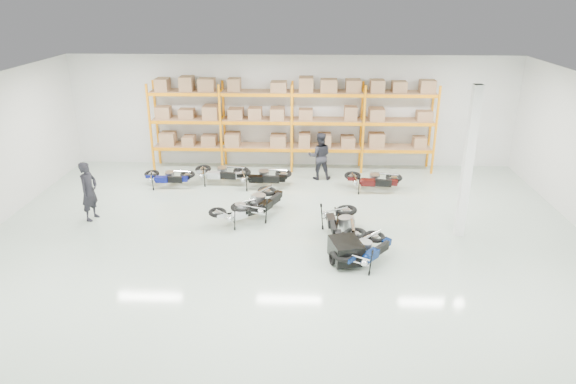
{
  "coord_description": "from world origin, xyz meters",
  "views": [
    {
      "loc": [
        0.58,
        -13.57,
        6.89
      ],
      "look_at": [
        0.04,
        1.01,
        1.1
      ],
      "focal_mm": 32.0,
      "sensor_mm": 36.0,
      "label": 1
    }
  ],
  "objects_px": {
    "moto_silver_left": "(240,207)",
    "person_back": "(320,156)",
    "moto_blue_centre": "(366,245)",
    "moto_back_c": "(262,173)",
    "moto_back_d": "(373,176)",
    "moto_back_a": "(168,174)",
    "moto_touring_right": "(342,219)",
    "trailer": "(346,251)",
    "moto_black_far_left": "(261,198)",
    "moto_back_b": "(220,169)",
    "person_left": "(89,191)"
  },
  "relations": [
    {
      "from": "moto_blue_centre",
      "to": "moto_back_d",
      "type": "height_order",
      "value": "moto_back_d"
    },
    {
      "from": "moto_blue_centre",
      "to": "person_back",
      "type": "height_order",
      "value": "person_back"
    },
    {
      "from": "moto_blue_centre",
      "to": "moto_back_a",
      "type": "xyz_separation_m",
      "value": [
        -6.76,
        5.5,
        -0.03
      ]
    },
    {
      "from": "moto_back_c",
      "to": "person_left",
      "type": "distance_m",
      "value": 6.05
    },
    {
      "from": "moto_touring_right",
      "to": "moto_silver_left",
      "type": "bearing_deg",
      "value": 158.32
    },
    {
      "from": "moto_blue_centre",
      "to": "trailer",
      "type": "relative_size",
      "value": 1.06
    },
    {
      "from": "trailer",
      "to": "moto_back_b",
      "type": "bearing_deg",
      "value": 111.46
    },
    {
      "from": "moto_back_b",
      "to": "moto_blue_centre",
      "type": "bearing_deg",
      "value": -135.08
    },
    {
      "from": "moto_black_far_left",
      "to": "moto_back_b",
      "type": "bearing_deg",
      "value": -31.71
    },
    {
      "from": "trailer",
      "to": "moto_back_c",
      "type": "height_order",
      "value": "moto_back_c"
    },
    {
      "from": "person_left",
      "to": "moto_silver_left",
      "type": "bearing_deg",
      "value": -76.52
    },
    {
      "from": "moto_back_b",
      "to": "moto_black_far_left",
      "type": "bearing_deg",
      "value": -142.53
    },
    {
      "from": "person_left",
      "to": "moto_touring_right",
      "type": "bearing_deg",
      "value": -83.34
    },
    {
      "from": "moto_blue_centre",
      "to": "person_back",
      "type": "relative_size",
      "value": 0.95
    },
    {
      "from": "moto_blue_centre",
      "to": "person_left",
      "type": "xyz_separation_m",
      "value": [
        -8.47,
        2.54,
        0.42
      ]
    },
    {
      "from": "moto_blue_centre",
      "to": "moto_back_a",
      "type": "distance_m",
      "value": 8.72
    },
    {
      "from": "moto_black_far_left",
      "to": "moto_back_a",
      "type": "distance_m",
      "value": 4.39
    },
    {
      "from": "moto_black_far_left",
      "to": "person_back",
      "type": "distance_m",
      "value": 4.01
    },
    {
      "from": "moto_back_c",
      "to": "moto_back_b",
      "type": "bearing_deg",
      "value": 79.88
    },
    {
      "from": "moto_blue_centre",
      "to": "moto_black_far_left",
      "type": "bearing_deg",
      "value": -4.39
    },
    {
      "from": "moto_silver_left",
      "to": "moto_back_b",
      "type": "bearing_deg",
      "value": -18.8
    },
    {
      "from": "moto_blue_centre",
      "to": "moto_back_d",
      "type": "xyz_separation_m",
      "value": [
        0.81,
        5.38,
        0.02
      ]
    },
    {
      "from": "moto_black_far_left",
      "to": "person_back",
      "type": "xyz_separation_m",
      "value": [
        1.98,
        3.48,
        0.33
      ]
    },
    {
      "from": "moto_silver_left",
      "to": "person_back",
      "type": "relative_size",
      "value": 0.91
    },
    {
      "from": "moto_silver_left",
      "to": "moto_back_b",
      "type": "xyz_separation_m",
      "value": [
        -1.17,
        3.45,
        0.04
      ]
    },
    {
      "from": "moto_blue_centre",
      "to": "person_left",
      "type": "relative_size",
      "value": 0.92
    },
    {
      "from": "moto_silver_left",
      "to": "moto_back_d",
      "type": "distance_m",
      "value": 5.35
    },
    {
      "from": "trailer",
      "to": "moto_back_a",
      "type": "relative_size",
      "value": 1.0
    },
    {
      "from": "person_left",
      "to": "person_back",
      "type": "relative_size",
      "value": 1.04
    },
    {
      "from": "trailer",
      "to": "moto_back_a",
      "type": "bearing_deg",
      "value": 123.9
    },
    {
      "from": "trailer",
      "to": "person_left",
      "type": "distance_m",
      "value": 8.36
    },
    {
      "from": "moto_silver_left",
      "to": "moto_touring_right",
      "type": "xyz_separation_m",
      "value": [
        3.15,
        -0.97,
        0.09
      ]
    },
    {
      "from": "moto_back_d",
      "to": "person_back",
      "type": "height_order",
      "value": "person_back"
    },
    {
      "from": "moto_black_far_left",
      "to": "person_left",
      "type": "distance_m",
      "value": 5.42
    },
    {
      "from": "moto_black_far_left",
      "to": "moto_back_c",
      "type": "distance_m",
      "value": 2.49
    },
    {
      "from": "moto_blue_centre",
      "to": "person_left",
      "type": "height_order",
      "value": "person_left"
    },
    {
      "from": "moto_silver_left",
      "to": "moto_touring_right",
      "type": "bearing_deg",
      "value": -144.76
    },
    {
      "from": "trailer",
      "to": "moto_back_a",
      "type": "height_order",
      "value": "moto_back_a"
    },
    {
      "from": "moto_touring_right",
      "to": "person_back",
      "type": "relative_size",
      "value": 1.07
    },
    {
      "from": "moto_touring_right",
      "to": "moto_back_b",
      "type": "bearing_deg",
      "value": 129.83
    },
    {
      "from": "moto_touring_right",
      "to": "trailer",
      "type": "height_order",
      "value": "moto_touring_right"
    },
    {
      "from": "moto_blue_centre",
      "to": "moto_touring_right",
      "type": "relative_size",
      "value": 0.89
    },
    {
      "from": "moto_black_far_left",
      "to": "moto_back_b",
      "type": "relative_size",
      "value": 1.08
    },
    {
      "from": "moto_back_a",
      "to": "moto_back_d",
      "type": "distance_m",
      "value": 7.58
    },
    {
      "from": "moto_blue_centre",
      "to": "moto_back_c",
      "type": "height_order",
      "value": "moto_back_c"
    },
    {
      "from": "moto_touring_right",
      "to": "moto_back_b",
      "type": "relative_size",
      "value": 1.1
    },
    {
      "from": "moto_touring_right",
      "to": "moto_back_a",
      "type": "distance_m",
      "value": 7.38
    },
    {
      "from": "moto_back_d",
      "to": "person_back",
      "type": "xyz_separation_m",
      "value": [
        -1.93,
        1.19,
        0.37
      ]
    },
    {
      "from": "moto_back_c",
      "to": "moto_back_d",
      "type": "bearing_deg",
      "value": -90.22
    },
    {
      "from": "moto_back_c",
      "to": "moto_silver_left",
      "type": "bearing_deg",
      "value": 174.55
    }
  ]
}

